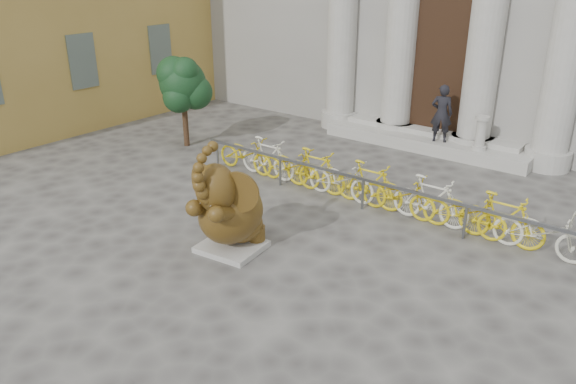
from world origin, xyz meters
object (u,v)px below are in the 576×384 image
Objects in this scene: bike_rack at (369,184)px; elephant_statue at (229,211)px; tree at (183,84)px; pedestrian at (442,113)px.

elephant_statue is at bearing -106.47° from bike_rack.
elephant_statue is 0.86× the size of tree.
pedestrian reaches higher than bike_rack.
elephant_statue is 0.24× the size of bike_rack.
tree reaches higher than bike_rack.
elephant_statue is 3.53m from bike_rack.
bike_rack is at bearing 74.42° from pedestrian.
pedestrian is at bearing 78.13° from elephant_statue.
tree is 1.63× the size of pedestrian.
tree is (-5.34, 3.87, 0.99)m from elephant_statue.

